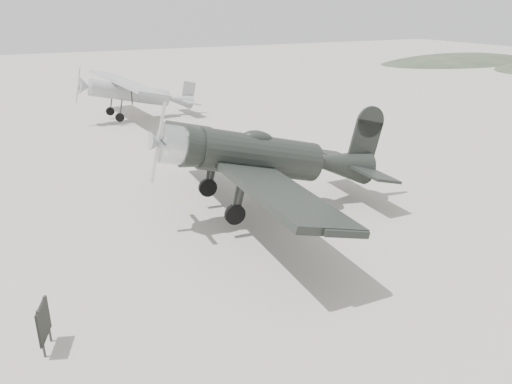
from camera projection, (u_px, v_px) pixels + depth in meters
ground at (312, 244)px, 17.62m from camera, size 160.00×160.00×0.00m
hill_northeast at (460, 62)px, 71.70m from camera, size 32.00×16.00×5.20m
lowwing_monoplane at (270, 158)px, 19.50m from camera, size 9.73×13.53×4.38m
highwing_monoplane at (134, 90)px, 35.69m from camera, size 8.60×12.12×3.43m
sign_board at (44, 322)px, 12.02m from camera, size 0.34×0.88×1.30m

